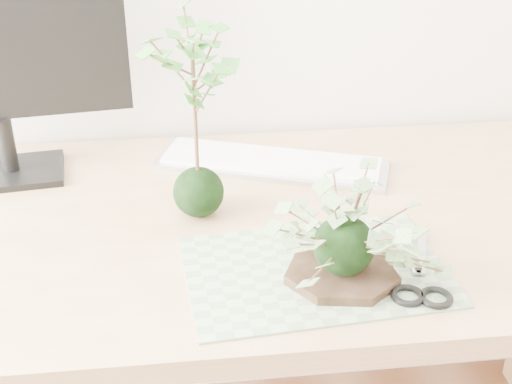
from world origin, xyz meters
The scene contains 7 objects.
desk centered at (0.02, 1.23, 0.65)m, with size 1.60×0.70×0.74m.
cutting_mat centered at (0.08, 1.06, 0.74)m, with size 0.40×0.26×0.00m, color #647E5D.
stone_dish centered at (0.12, 1.03, 0.75)m, with size 0.18×0.18×0.01m, color black.
ivy_kokedama centered at (0.12, 1.03, 0.85)m, with size 0.30×0.30×0.18m.
maple_kokedama centered at (-0.09, 1.25, 1.00)m, with size 0.22×0.22×0.37m.
keyboard centered at (0.06, 1.42, 0.75)m, with size 0.47×0.28×0.02m.
scissors centered at (0.23, 0.99, 0.75)m, with size 0.10×0.21×0.01m.
Camera 1 is at (-0.11, 0.17, 1.38)m, focal length 50.00 mm.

